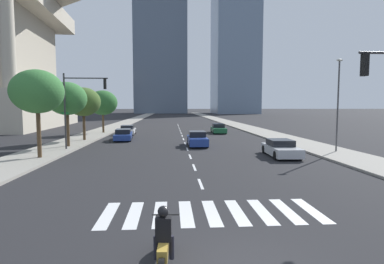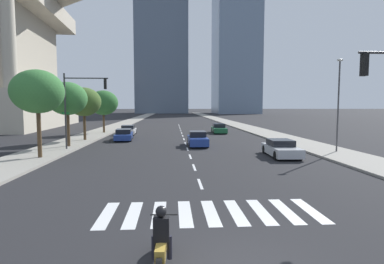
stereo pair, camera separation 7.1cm
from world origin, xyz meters
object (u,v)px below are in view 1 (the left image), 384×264
street_tree_nearest (37,92)px  street_tree_second (67,99)px  sedan_blue_1 (123,135)px  sedan_blue_3 (197,139)px  motorcycle_trailing (164,243)px  sedan_silver_2 (281,149)px  sedan_green_4 (218,129)px  traffic_signal_far (80,98)px  street_tree_fourth (103,103)px  street_tree_third (83,102)px  sedan_white_0 (128,130)px  street_lamp_east (338,98)px

street_tree_nearest → street_tree_second: bearing=90.0°
sedan_blue_1 → sedan_blue_3: size_ratio=1.16×
street_tree_nearest → street_tree_second: 6.04m
motorcycle_trailing → sedan_silver_2: bearing=-26.2°
sedan_green_4 → street_tree_second: (-15.78, -14.16, 3.79)m
motorcycle_trailing → sedan_blue_3: bearing=-4.5°
sedan_blue_1 → sedan_green_4: sedan_green_4 is taller
sedan_blue_1 → traffic_signal_far: bearing=158.8°
motorcycle_trailing → sedan_green_4: bearing=-8.4°
traffic_signal_far → street_tree_fourth: traffic_signal_far is taller
sedan_green_4 → street_tree_nearest: street_tree_nearest is taller
motorcycle_trailing → street_tree_fourth: bearing=16.7°
sedan_silver_2 → traffic_signal_far: traffic_signal_far is taller
sedan_blue_3 → street_tree_third: 13.02m
sedan_white_0 → sedan_silver_2: sedan_white_0 is taller
sedan_green_4 → sedan_blue_1: bearing=-53.1°
traffic_signal_far → street_tree_nearest: bearing=-111.3°
street_tree_fourth → street_tree_nearest: bearing=-90.0°
street_lamp_east → street_tree_second: 22.77m
sedan_blue_1 → street_tree_fourth: street_tree_fourth is taller
traffic_signal_far → street_tree_second: traffic_signal_far is taller
sedan_blue_1 → traffic_signal_far: size_ratio=0.78×
traffic_signal_far → street_tree_nearest: (-1.65, -4.25, 0.33)m
street_tree_third → sedan_blue_1: bearing=11.5°
street_tree_third → sedan_silver_2: bearing=-32.4°
street_tree_third → street_tree_fourth: (0.00, 9.24, 0.00)m
street_tree_nearest → sedan_blue_1: bearing=71.7°
sedan_white_0 → sedan_silver_2: (13.79, -18.31, 0.00)m
sedan_blue_3 → sedan_green_4: bearing=163.2°
street_tree_second → street_tree_fourth: 14.39m
street_tree_nearest → sedan_green_4: bearing=52.0°
sedan_green_4 → street_tree_nearest: 25.95m
sedan_green_4 → street_tree_third: size_ratio=0.87×
street_tree_nearest → street_tree_third: size_ratio=1.10×
sedan_white_0 → sedan_blue_1: sedan_white_0 is taller
traffic_signal_far → sedan_blue_1: bearing=73.3°
sedan_blue_1 → sedan_silver_2: same height
sedan_silver_2 → sedan_blue_3: bearing=-136.2°
sedan_blue_3 → street_tree_second: bearing=-87.2°
sedan_blue_1 → sedan_silver_2: bearing=-136.0°
sedan_white_0 → sedan_blue_3: 14.38m
sedan_white_0 → street_tree_fourth: bearing=60.2°
street_tree_nearest → traffic_signal_far: bearing=68.7°
motorcycle_trailing → street_tree_fourth: size_ratio=0.39×
sedan_blue_3 → street_tree_second: (-11.66, -0.56, 3.76)m
motorcycle_trailing → street_tree_third: size_ratio=0.40×
sedan_silver_2 → sedan_green_4: 20.08m
sedan_green_4 → street_tree_fourth: 16.18m
motorcycle_trailing → street_tree_nearest: (-9.00, 15.09, 4.13)m
sedan_blue_3 → street_lamp_east: street_lamp_east is taller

